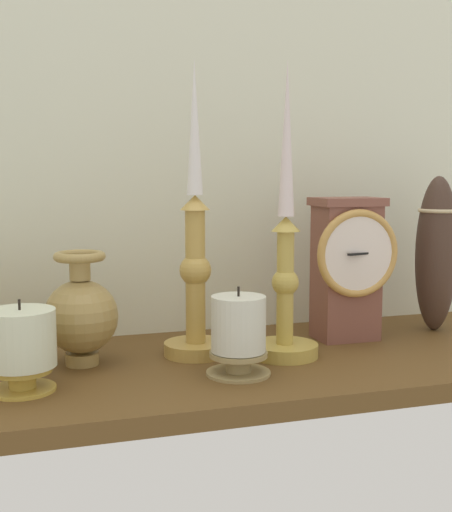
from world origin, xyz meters
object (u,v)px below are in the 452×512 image
object	(u,v)px
candlestick_tall_left	(195,266)
brass_vase_bulbous	(81,314)
pillar_candle_front	(21,346)
tall_ceramic_vase	(436,253)
mantel_clock	(348,266)
pillar_candle_near_clock	(239,334)
candlestick_tall_center	(285,270)

from	to	relation	value
candlestick_tall_left	brass_vase_bulbous	world-z (taller)	candlestick_tall_left
pillar_candle_front	tall_ceramic_vase	bearing A→B (deg)	10.63
mantel_clock	pillar_candle_near_clock	world-z (taller)	mantel_clock
candlestick_tall_left	pillar_candle_near_clock	bearing A→B (deg)	-74.84
brass_vase_bulbous	pillar_candle_front	xyz separation A→B (cm)	(-7.63, -8.82, -1.54)
candlestick_tall_left	pillar_candle_front	world-z (taller)	candlestick_tall_left
candlestick_tall_center	pillar_candle_near_clock	size ratio (longest dim) A/B	3.58
candlestick_tall_left	pillar_candle_near_clock	size ratio (longest dim) A/B	3.60
candlestick_tall_left	pillar_candle_front	bearing A→B (deg)	-158.86
brass_vase_bulbous	pillar_candle_front	bearing A→B (deg)	-130.87
candlestick_tall_left	brass_vase_bulbous	xyz separation A→B (cm)	(-15.36, -0.07, -5.62)
pillar_candle_front	pillar_candle_near_clock	size ratio (longest dim) A/B	0.97
mantel_clock	brass_vase_bulbous	world-z (taller)	mantel_clock
pillar_candle_near_clock	tall_ceramic_vase	world-z (taller)	tall_ceramic_vase
brass_vase_bulbous	tall_ceramic_vase	xyz separation A→B (cm)	(55.31, 2.99, 5.55)
candlestick_tall_center	candlestick_tall_left	bearing A→B (deg)	158.87
candlestick_tall_left	mantel_clock	bearing A→B (deg)	4.07
mantel_clock	candlestick_tall_center	distance (cm)	13.96
tall_ceramic_vase	candlestick_tall_left	bearing A→B (deg)	-175.82
mantel_clock	pillar_candle_front	bearing A→B (deg)	-167.27
candlestick_tall_center	pillar_candle_near_clock	world-z (taller)	candlestick_tall_center
pillar_candle_front	candlestick_tall_left	bearing A→B (deg)	21.14
candlestick_tall_center	brass_vase_bulbous	size ratio (longest dim) A/B	2.67
candlestick_tall_center	brass_vase_bulbous	xyz separation A→B (cm)	(-26.70, 4.31, -5.09)
mantel_clock	pillar_candle_near_clock	distance (cm)	25.02
mantel_clock	tall_ceramic_vase	xyz separation A→B (cm)	(16.07, 1.22, 1.16)
pillar_candle_front	pillar_candle_near_clock	world-z (taller)	pillar_candle_near_clock
candlestick_tall_left	tall_ceramic_vase	size ratio (longest dim) A/B	1.63
pillar_candle_near_clock	brass_vase_bulbous	bearing A→B (deg)	150.54
mantel_clock	pillar_candle_near_clock	size ratio (longest dim) A/B	1.92
pillar_candle_near_clock	mantel_clock	bearing A→B (deg)	29.71
candlestick_tall_left	brass_vase_bulbous	bearing A→B (deg)	-179.74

